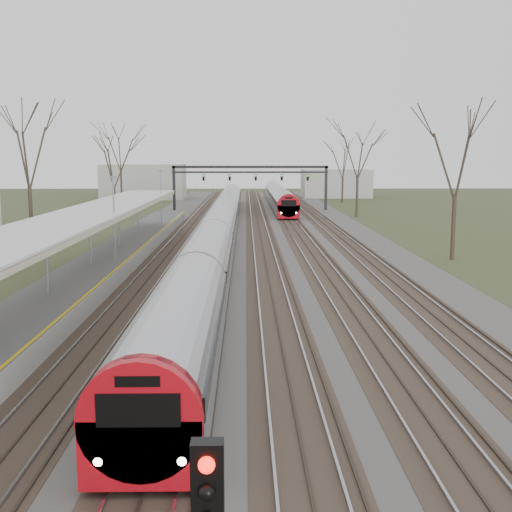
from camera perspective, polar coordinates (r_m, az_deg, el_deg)
The scene contains 8 objects.
track_bed at distance 57.24m, azimuth -0.30°, elevation 1.68°, with size 24.00×160.00×0.22m.
platform at distance 40.79m, azimuth -13.23°, elevation -0.78°, with size 3.50×69.00×1.00m, color #9E9B93.
canopy at distance 36.00m, azimuth -14.94°, elevation 3.43°, with size 4.10×50.00×3.11m.
signal_gantry at distance 86.83m, azimuth -0.50°, elevation 7.27°, with size 21.00×0.59×6.08m.
tree_west_far at distance 52.53m, azimuth -19.67°, elevation 9.25°, with size 5.50×5.50×11.33m.
tree_east_far at distance 46.10m, azimuth 17.41°, elevation 8.59°, with size 5.00×5.00×10.30m.
train_near at distance 57.46m, azimuth -3.07°, elevation 3.11°, with size 2.62×90.21×3.05m.
train_far at distance 94.80m, azimuth 2.03°, elevation 5.31°, with size 2.62×45.21×3.05m.
Camera 1 is at (-0.34, -1.81, 7.03)m, focal length 45.00 mm.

